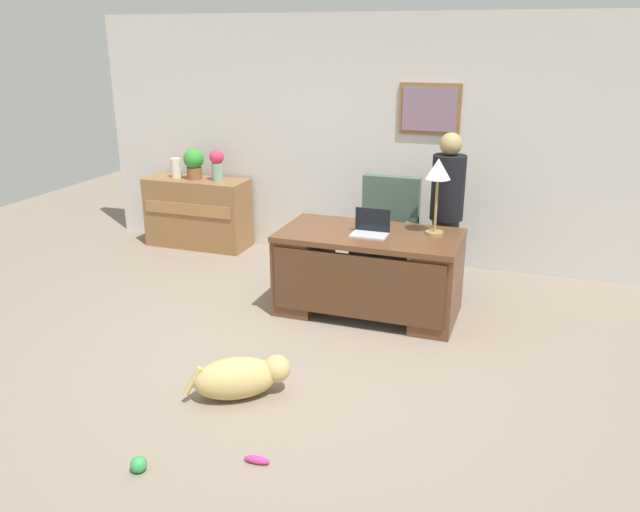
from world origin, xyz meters
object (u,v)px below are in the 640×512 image
dog_lying (241,377)px  laptop (371,228)px  desk_lamp (438,174)px  vase_with_flowers (217,163)px  potted_plant (194,162)px  desk (368,271)px  vase_empty (176,168)px  armchair (386,236)px  dog_toy_bone (257,460)px  dog_toy_ball (139,464)px  credenza (198,213)px  person_standing (446,213)px

dog_lying → laptop: bearing=74.3°
desk_lamp → vase_with_flowers: 2.99m
dog_lying → potted_plant: (-2.06, 3.01, 0.88)m
vase_with_flowers → potted_plant: size_ratio=1.02×
desk → vase_empty: (-2.76, 1.28, 0.53)m
desk → armchair: size_ratio=1.51×
armchair → vase_with_flowers: vase_with_flowers is taller
armchair → dog_lying: (-0.40, -2.64, -0.33)m
laptop → vase_empty: bearing=154.9°
laptop → dog_toy_bone: size_ratio=1.94×
desk_lamp → vase_with_flowers: bearing=158.3°
dog_toy_ball → dog_lying: bearing=78.2°
dog_toy_ball → vase_with_flowers: bearing=111.3°
dog_toy_bone → dog_lying: bearing=123.1°
credenza → dog_toy_ball: size_ratio=12.48×
vase_empty → armchair: bearing=-7.8°
armchair → vase_empty: armchair is taller
dog_toy_bone → laptop: bearing=88.8°
person_standing → vase_with_flowers: size_ratio=4.36×
armchair → laptop: (0.08, -0.93, 0.35)m
dog_toy_bone → vase_with_flowers: bearing=120.7°
person_standing → dog_toy_ball: 3.72m
vase_empty → dog_toy_ball: 4.59m
armchair → desk: bearing=-86.5°
person_standing → dog_toy_bone: size_ratio=9.72×
credenza → potted_plant: potted_plant is taller
desk → dog_lying: (-0.46, -1.73, -0.26)m
desk → desk_lamp: desk_lamp is taller
dog_toy_ball → vase_empty: bearing=117.9°
potted_plant → dog_toy_bone: potted_plant is taller
dog_lying → vase_empty: size_ratio=2.93×
desk → dog_lying: bearing=-104.9°
credenza → dog_lying: 3.65m
armchair → vase_empty: bearing=172.2°
armchair → dog_toy_ball: 3.68m
vase_with_flowers → desk: bearing=-30.2°
vase_with_flowers → dog_toy_bone: vase_with_flowers is taller
desk_lamp → vase_empty: 3.52m
laptop → vase_empty: size_ratio=1.38×
desk_lamp → vase_empty: desk_lamp is taller
credenza → vase_with_flowers: 0.69m
potted_plant → dog_toy_ball: bearing=-64.9°
person_standing → vase_with_flowers: 2.84m
desk_lamp → dog_lying: bearing=-118.0°
person_standing → vase_with_flowers: bearing=168.8°
laptop → desk: bearing=133.6°
vase_empty → dog_toy_ball: size_ratio=2.33×
vase_with_flowers → dog_toy_bone: bearing=-59.3°
vase_with_flowers → potted_plant: vase_with_flowers is taller
potted_plant → dog_toy_ball: potted_plant is taller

